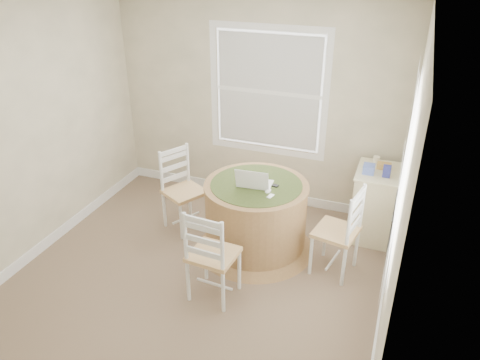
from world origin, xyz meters
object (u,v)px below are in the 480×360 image
at_px(chair_near, 213,254).
at_px(laptop, 254,183).
at_px(round_table, 256,214).
at_px(chair_left, 184,192).
at_px(chair_right, 336,231).
at_px(corner_chest, 374,204).

xyz_separation_m(chair_near, laptop, (0.11, 0.84, 0.35)).
bearing_deg(round_table, chair_left, -174.02).
bearing_deg(chair_right, chair_near, -40.92).
height_order(chair_near, chair_right, same).
relative_size(round_table, corner_chest, 1.56).
bearing_deg(chair_left, chair_right, -68.11).
height_order(round_table, chair_right, chair_right).
xyz_separation_m(chair_near, corner_chest, (1.28, 1.58, -0.06)).
distance_m(round_table, chair_left, 0.91).
distance_m(chair_left, corner_chest, 2.15).
xyz_separation_m(round_table, chair_left, (-0.90, 0.11, 0.04)).
distance_m(chair_near, corner_chest, 2.03).
bearing_deg(chair_right, laptop, -83.00).
distance_m(chair_right, laptop, 0.96).
bearing_deg(chair_right, chair_left, -85.41).
xyz_separation_m(chair_left, chair_right, (1.78, -0.20, 0.00)).
relative_size(round_table, chair_left, 1.35).
bearing_deg(chair_left, laptop, -70.48).
bearing_deg(corner_chest, chair_right, -109.87).
relative_size(chair_left, chair_near, 1.00).
relative_size(round_table, laptop, 3.49).
bearing_deg(corner_chest, round_table, -149.11).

